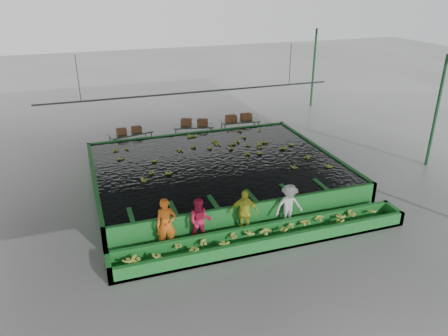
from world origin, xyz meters
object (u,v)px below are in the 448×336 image
object	(u,v)px
worker_a	(166,225)
box_stack_right	(239,120)
packing_table_mid	(194,134)
box_stack_mid	(194,125)
worker_b	(200,221)
packing_table_left	(131,142)
flotation_tank	(216,171)
sorting_trough	(266,238)
box_stack_left	(129,133)
worker_d	(289,206)
packing_table_right	(240,129)
worker_c	(244,213)

from	to	relation	value
worker_a	box_stack_right	distance (m)	10.98
packing_table_mid	box_stack_mid	size ratio (longest dim) A/B	1.48
box_stack_mid	worker_a	bearing A→B (deg)	-110.55
worker_b	packing_table_left	world-z (taller)	worker_b
flotation_tank	box_stack_right	world-z (taller)	box_stack_right
packing_table_left	box_stack_mid	size ratio (longest dim) A/B	1.51
sorting_trough	packing_table_left	distance (m)	10.24
sorting_trough	box_stack_right	size ratio (longest dim) A/B	6.99
packing_table_mid	box_stack_right	xyz separation A→B (m)	(2.53, 0.07, 0.47)
sorting_trough	flotation_tank	bearing A→B (deg)	90.00
worker_b	packing_table_mid	bearing A→B (deg)	90.26
packing_table_mid	sorting_trough	bearing A→B (deg)	-92.03
box_stack_mid	box_stack_left	bearing A→B (deg)	-175.97
worker_d	box_stack_right	xyz separation A→B (m)	(1.68, 9.24, 0.15)
flotation_tank	worker_b	world-z (taller)	worker_b
packing_table_left	packing_table_right	xyz separation A→B (m)	(5.83, 0.17, -0.01)
sorting_trough	packing_table_left	bearing A→B (deg)	106.39
box_stack_right	worker_b	bearing A→B (deg)	-117.55
worker_d	packing_table_mid	world-z (taller)	worker_d
box_stack_right	flotation_tank	bearing A→B (deg)	-120.23
worker_c	box_stack_mid	distance (m)	9.30
worker_d	sorting_trough	bearing A→B (deg)	-146.73
packing_table_left	box_stack_right	world-z (taller)	box_stack_right
flotation_tank	worker_b	xyz separation A→B (m)	(-1.94, -4.30, 0.34)
sorting_trough	box_stack_mid	size ratio (longest dim) A/B	7.26
worker_c	packing_table_mid	world-z (taller)	worker_c
worker_d	worker_c	bearing A→B (deg)	179.70
worker_a	box_stack_right	size ratio (longest dim) A/B	1.22
packing_table_right	box_stack_left	world-z (taller)	box_stack_left
packing_table_right	box_stack_mid	size ratio (longest dim) A/B	1.49
packing_table_mid	worker_b	bearing A→B (deg)	-104.04
box_stack_left	box_stack_mid	bearing A→B (deg)	4.03
flotation_tank	worker_a	world-z (taller)	worker_a
sorting_trough	packing_table_mid	distance (m)	9.98
flotation_tank	packing_table_left	world-z (taller)	packing_table_left
box_stack_mid	box_stack_right	xyz separation A→B (m)	(2.45, -0.02, 0.00)
packing_table_right	box_stack_left	distance (m)	5.91
flotation_tank	worker_d	distance (m)	4.48
sorting_trough	box_stack_mid	world-z (taller)	box_stack_mid
sorting_trough	worker_a	bearing A→B (deg)	165.26
flotation_tank	packing_table_left	bearing A→B (deg)	121.46
worker_b	packing_table_right	distance (m)	10.42
worker_c	box_stack_mid	xyz separation A→B (m)	(0.87, 9.26, 0.11)
box_stack_left	box_stack_right	size ratio (longest dim) A/B	0.85
worker_a	packing_table_left	world-z (taller)	worker_a
box_stack_left	packing_table_mid	bearing A→B (deg)	2.64
box_stack_right	packing_table_right	bearing A→B (deg)	-37.33
packing_table_left	box_stack_left	distance (m)	0.48
worker_a	box_stack_left	world-z (taller)	worker_a
sorting_trough	worker_d	world-z (taller)	worker_d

